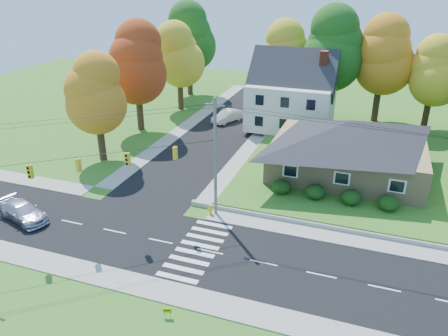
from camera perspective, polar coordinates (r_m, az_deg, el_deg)
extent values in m
plane|color=#3D7923|center=(32.23, -1.83, -10.87)|extent=(120.00, 120.00, 0.00)
cube|color=black|center=(32.23, -1.83, -10.85)|extent=(90.00, 8.00, 0.02)
cube|color=black|center=(56.61, 0.15, 5.26)|extent=(8.00, 44.00, 0.02)
cube|color=#9C9A90|center=(36.15, 1.05, -6.50)|extent=(90.00, 2.00, 0.08)
cube|color=#9C9A90|center=(28.61, -5.61, -16.23)|extent=(90.00, 2.00, 0.08)
cube|color=#3D7923|center=(49.12, 21.83, 0.64)|extent=(30.00, 30.00, 0.50)
cube|color=tan|center=(43.71, 15.77, 1.27)|extent=(14.00, 10.00, 3.20)
pyramid|color=#26262B|center=(42.77, 16.18, 4.60)|extent=(14.60, 10.60, 2.20)
cube|color=silver|center=(55.49, 8.75, 8.14)|extent=(10.00, 8.00, 5.60)
pyramid|color=#26262B|center=(54.52, 9.02, 12.18)|extent=(10.40, 8.40, 2.40)
cube|color=brown|center=(54.46, 12.54, 9.72)|extent=(0.90, 0.90, 9.60)
ellipsoid|color=#163A10|center=(39.03, 7.50, -2.40)|extent=(1.70, 1.70, 1.27)
ellipsoid|color=#163A10|center=(38.62, 11.85, -3.04)|extent=(1.70, 1.70, 1.27)
ellipsoid|color=#163A10|center=(38.45, 16.26, -3.67)|extent=(1.70, 1.70, 1.27)
ellipsoid|color=#163A10|center=(38.51, 20.70, -4.29)|extent=(1.70, 1.70, 1.27)
cylinder|color=#666059|center=(34.50, -1.14, 1.18)|extent=(0.26, 0.26, 10.00)
cube|color=#666059|center=(33.01, -1.21, 8.21)|extent=(1.60, 0.12, 0.12)
cube|color=gold|center=(32.93, -24.00, -0.43)|extent=(0.34, 0.26, 1.00)
cube|color=gold|center=(32.72, -18.47, 0.33)|extent=(0.26, 0.34, 1.00)
cube|color=gold|center=(32.84, -12.49, 1.14)|extent=(0.34, 0.26, 1.00)
cube|color=gold|center=(33.36, -6.39, 1.96)|extent=(0.26, 0.34, 1.00)
cylinder|color=black|center=(32.50, -15.26, 1.83)|extent=(13.02, 10.43, 0.04)
cylinder|color=#3F2A19|center=(61.56, 8.03, 9.71)|extent=(0.80, 0.80, 5.40)
sphere|color=gold|center=(60.70, 8.25, 13.27)|extent=(6.72, 6.72, 6.72)
sphere|color=gold|center=(60.41, 8.35, 14.83)|extent=(5.91, 5.91, 5.91)
sphere|color=gold|center=(60.15, 8.45, 16.41)|extent=(5.11, 5.11, 5.11)
cylinder|color=#3F2A19|center=(59.63, 13.56, 9.24)|extent=(0.86, 0.86, 6.30)
sphere|color=#1F5718|center=(58.65, 14.00, 13.52)|extent=(7.84, 7.84, 7.84)
sphere|color=#1F5718|center=(58.33, 14.20, 15.41)|extent=(6.90, 6.90, 6.90)
sphere|color=#1F5718|center=(58.08, 14.41, 17.31)|extent=(5.96, 5.96, 5.96)
cylinder|color=#3F2A19|center=(60.38, 19.35, 8.50)|extent=(0.83, 0.83, 5.85)
sphere|color=orange|center=(59.45, 19.92, 12.41)|extent=(7.28, 7.28, 7.28)
sphere|color=orange|center=(59.14, 20.18, 14.12)|extent=(6.41, 6.41, 6.41)
sphere|color=orange|center=(58.89, 20.44, 15.85)|extent=(5.53, 5.53, 5.53)
cylinder|color=#3F2A19|center=(59.85, 25.00, 7.00)|extent=(0.77, 0.77, 4.95)
sphere|color=gold|center=(59.02, 25.61, 10.30)|extent=(6.16, 6.16, 6.16)
sphere|color=gold|center=(58.72, 25.89, 11.74)|extent=(5.42, 5.42, 5.42)
sphere|color=gold|center=(58.46, 26.17, 13.20)|extent=(4.68, 4.68, 4.68)
cylinder|color=#3F2A19|center=(48.00, -15.78, 3.84)|extent=(0.77, 0.77, 4.95)
sphere|color=orange|center=(46.91, -16.27, 7.93)|extent=(6.16, 6.16, 6.16)
sphere|color=orange|center=(46.52, -16.50, 9.74)|extent=(5.42, 5.42, 5.42)
sphere|color=orange|center=(46.18, -16.73, 11.58)|extent=(4.68, 4.68, 4.68)
cylinder|color=#3F2A19|center=(56.32, -10.97, 7.82)|extent=(0.83, 0.83, 5.85)
sphere|color=#9D3513|center=(55.29, -11.32, 12.02)|extent=(7.28, 7.28, 7.28)
sphere|color=#9D3513|center=(54.94, -11.48, 13.87)|extent=(6.41, 6.41, 6.41)
sphere|color=#9D3513|center=(54.65, -11.64, 15.74)|extent=(5.53, 5.53, 5.53)
cylinder|color=#3F2A19|center=(64.45, -5.72, 10.03)|extent=(0.80, 0.80, 5.40)
sphere|color=gold|center=(63.59, -5.87, 13.44)|extent=(6.72, 6.72, 6.72)
sphere|color=gold|center=(63.30, -5.94, 14.93)|extent=(5.91, 5.91, 5.91)
sphere|color=gold|center=(63.04, -6.01, 16.43)|extent=(5.11, 5.11, 5.11)
cylinder|color=#3F2A19|center=(72.23, -4.50, 12.02)|extent=(0.86, 0.86, 6.30)
sphere|color=#1F5718|center=(71.39, -4.62, 15.58)|extent=(7.84, 7.84, 7.84)
sphere|color=#1F5718|center=(71.12, -4.67, 17.14)|extent=(6.90, 6.90, 6.90)
sphere|color=#1F5718|center=(70.90, -4.73, 18.71)|extent=(5.96, 5.96, 5.96)
imported|color=#B7B6CC|center=(39.15, -24.78, -5.19)|extent=(5.41, 3.48, 1.46)
imported|color=silver|center=(58.74, 0.44, 6.80)|extent=(3.47, 5.04, 1.57)
cylinder|color=#DBBE08|center=(36.63, -1.78, -6.03)|extent=(0.39, 0.39, 0.11)
cylinder|color=#DBBE08|center=(36.46, -1.78, -5.60)|extent=(0.26, 0.26, 0.59)
sphere|color=#DBBE08|center=(36.29, -1.79, -5.11)|extent=(0.28, 0.28, 0.28)
cylinder|color=#DBBE08|center=(36.41, -1.78, -5.45)|extent=(0.50, 0.24, 0.13)
cylinder|color=black|center=(27.29, -7.77, -18.26)|extent=(0.02, 0.02, 0.43)
cylinder|color=black|center=(27.16, -7.02, -18.48)|extent=(0.02, 0.02, 0.43)
cube|color=#DFBE01|center=(27.05, -7.43, -17.97)|extent=(0.50, 0.20, 0.34)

